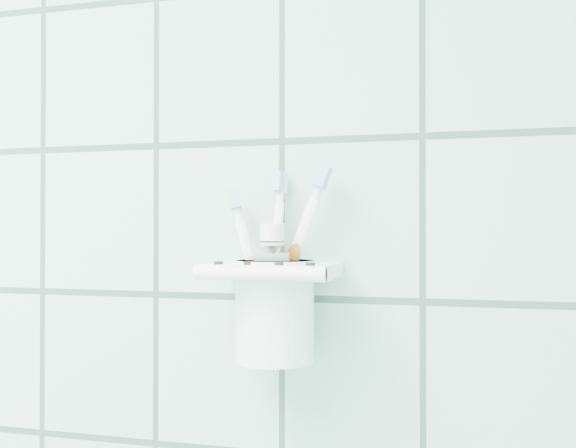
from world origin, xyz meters
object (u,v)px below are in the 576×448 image
(toothbrush_orange, at_px, (259,253))
(toothpaste_tube, at_px, (273,279))
(cup, at_px, (275,307))
(toothbrush_pink, at_px, (277,265))
(holder_bracket, at_px, (273,272))
(toothbrush_blue, at_px, (266,259))

(toothbrush_orange, distance_m, toothpaste_tube, 0.04)
(cup, distance_m, toothbrush_pink, 0.05)
(holder_bracket, relative_size, toothpaste_tube, 0.96)
(holder_bracket, bearing_deg, toothbrush_orange, 166.09)
(toothbrush_pink, bearing_deg, holder_bracket, 106.90)
(holder_bracket, bearing_deg, toothbrush_pink, -50.22)
(cup, height_order, toothbrush_pink, toothbrush_pink)
(toothbrush_blue, height_order, toothbrush_orange, toothbrush_orange)
(toothbrush_orange, bearing_deg, toothbrush_blue, 26.48)
(cup, bearing_deg, toothbrush_orange, -179.73)
(toothbrush_pink, distance_m, toothpaste_tube, 0.02)
(toothpaste_tube, bearing_deg, cup, 86.72)
(toothpaste_tube, bearing_deg, holder_bracket, 91.24)
(toothpaste_tube, bearing_deg, toothbrush_blue, 126.47)
(toothbrush_blue, bearing_deg, toothbrush_pink, -14.07)
(toothbrush_blue, xyz_separation_m, toothpaste_tube, (0.01, -0.01, -0.02))
(holder_bracket, xyz_separation_m, toothbrush_blue, (-0.01, 0.01, 0.01))
(cup, relative_size, toothbrush_orange, 0.51)
(cup, bearing_deg, toothbrush_blue, 167.61)
(cup, relative_size, toothbrush_blue, 0.54)
(holder_bracket, distance_m, toothbrush_blue, 0.02)
(holder_bracket, height_order, toothpaste_tube, toothpaste_tube)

